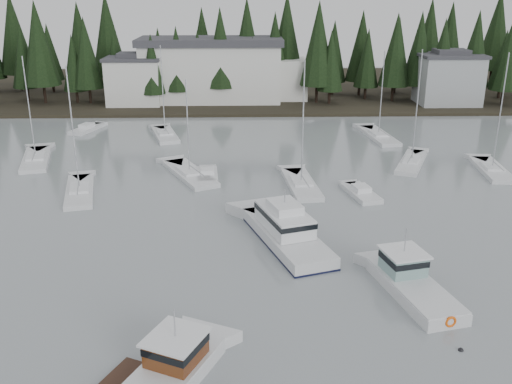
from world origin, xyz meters
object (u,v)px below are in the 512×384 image
harbor_inn (223,70)px  sailboat_8 (492,171)px  sailboat_6 (301,186)px  runabout_1 (361,194)px  lobster_boat_teal (411,285)px  house_west (135,80)px  lobster_boat_brown (161,380)px  sailboat_11 (411,164)px  house_east_a (448,78)px  sailboat_10 (165,136)px  runabout_3 (87,130)px  sailboat_0 (36,161)px  runabout_4 (207,176)px  cabin_cruiser_center (286,233)px  sailboat_5 (190,175)px  sailboat_2 (80,193)px  sailboat_4 (378,137)px

harbor_inn → sailboat_8: (31.63, -41.54, -5.70)m
sailboat_6 → runabout_1: (5.73, -2.82, 0.06)m
lobster_boat_teal → runabout_1: bearing=-14.5°
house_west → lobster_boat_brown: bearing=-79.3°
house_west → sailboat_11: size_ratio=0.69×
house_east_a → lobster_boat_teal: 68.33m
sailboat_10 → runabout_1: bearing=-152.6°
sailboat_11 → runabout_3: bearing=91.3°
sailboat_0 → sailboat_8: size_ratio=0.94×
sailboat_6 → runabout_4: size_ratio=2.56×
sailboat_6 → runabout_1: 6.39m
sailboat_11 → runabout_3: size_ratio=1.99×
sailboat_0 → runabout_4: (20.94, -6.71, 0.07)m
cabin_cruiser_center → runabout_4: cabin_cruiser_center is taller
sailboat_5 → sailboat_11: sailboat_11 is taller
house_west → sailboat_8: sailboat_8 is taller
sailboat_2 → sailboat_5: size_ratio=1.19×
runabout_4 → sailboat_0: bearing=68.1°
lobster_boat_teal → sailboat_5: size_ratio=0.82×
lobster_boat_teal → sailboat_8: size_ratio=0.67×
sailboat_8 → runabout_4: sailboat_8 is taller
sailboat_10 → sailboat_11: bearing=-129.9°
house_west → sailboat_2: size_ratio=0.72×
cabin_cruiser_center → lobster_boat_brown: bearing=138.3°
house_west → sailboat_5: 41.05m
sailboat_6 → sailboat_8: sailboat_8 is taller
sailboat_6 → cabin_cruiser_center: bearing=163.6°
house_east_a → runabout_3: size_ratio=1.53×
cabin_cruiser_center → runabout_1: size_ratio=2.03×
lobster_boat_teal → harbor_inn: bearing=-1.0°
house_east_a → sailboat_0: sailboat_0 is taller
lobster_boat_brown → house_west: bearing=35.9°
sailboat_6 → house_east_a: bearing=-40.7°
house_east_a → runabout_3: bearing=-164.2°
sailboat_0 → sailboat_10: bearing=-64.9°
sailboat_5 → sailboat_11: bearing=-107.3°
sailboat_0 → runabout_3: size_ratio=1.86×
runabout_1 → sailboat_8: bearing=-78.5°
sailboat_4 → runabout_1: size_ratio=2.02×
house_west → runabout_4: house_west is taller
house_east_a → sailboat_6: bearing=-125.2°
sailboat_0 → sailboat_6: sailboat_6 is taller
sailboat_4 → sailboat_5: 29.72m
cabin_cruiser_center → house_west: bearing=3.1°
harbor_inn → house_west: bearing=-167.5°
sailboat_4 → runabout_4: sailboat_4 is taller
sailboat_4 → sailboat_6: bearing=141.0°
sailboat_4 → runabout_1: sailboat_4 is taller
runabout_1 → cabin_cruiser_center: bearing=129.6°
sailboat_6 → lobster_boat_teal: bearing=-171.9°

